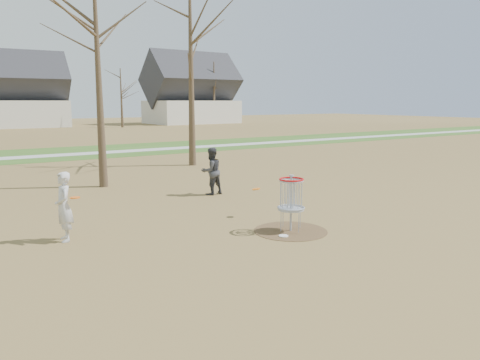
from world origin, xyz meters
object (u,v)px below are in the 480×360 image
at_px(player_throwing, 211,171).
at_px(disc_grounded, 284,236).
at_px(player_standing, 64,207).
at_px(disc_golf_basket, 291,194).

xyz_separation_m(player_throwing, disc_grounded, (-1.07, -5.30, -0.78)).
relative_size(player_standing, disc_golf_basket, 1.17).
height_order(player_throwing, disc_golf_basket, player_throwing).
bearing_deg(disc_golf_basket, disc_grounded, -147.18).
bearing_deg(player_standing, player_throwing, 121.27).
xyz_separation_m(player_standing, disc_golf_basket, (4.80, -2.16, 0.12)).
distance_m(player_standing, disc_grounded, 5.05).
relative_size(player_throwing, disc_golf_basket, 1.19).
relative_size(player_standing, player_throwing, 0.99).
distance_m(player_throwing, disc_grounded, 5.47).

